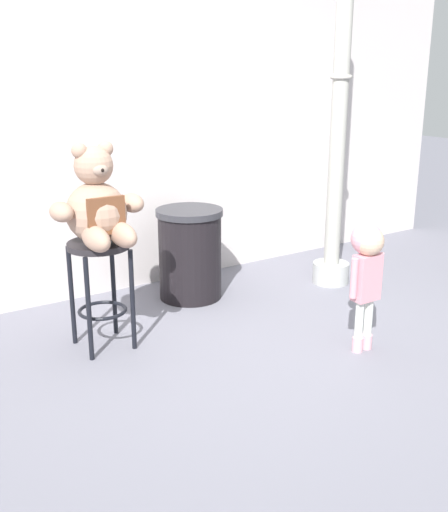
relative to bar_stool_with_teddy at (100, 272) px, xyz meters
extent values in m
plane|color=slate|center=(0.79, -0.74, -0.53)|extent=(24.00, 24.00, 0.00)
cube|color=beige|center=(0.79, 1.12, 1.13)|extent=(7.01, 0.30, 3.32)
cylinder|color=black|center=(0.00, 0.00, 0.19)|extent=(0.41, 0.41, 0.04)
cylinder|color=black|center=(-0.15, -0.15, -0.18)|extent=(0.03, 0.03, 0.69)
cylinder|color=black|center=(0.15, -0.15, -0.18)|extent=(0.03, 0.03, 0.69)
cylinder|color=black|center=(-0.15, 0.15, -0.18)|extent=(0.03, 0.03, 0.69)
cylinder|color=black|center=(0.15, 0.15, -0.18)|extent=(0.03, 0.03, 0.69)
torus|color=black|center=(0.00, 0.00, -0.27)|extent=(0.33, 0.33, 0.02)
sphere|color=tan|center=(0.00, 0.00, 0.40)|extent=(0.39, 0.39, 0.39)
cube|color=brown|center=(0.00, -0.16, 0.41)|extent=(0.24, 0.03, 0.24)
sphere|color=tan|center=(0.00, 0.00, 0.70)|extent=(0.25, 0.25, 0.25)
ellipsoid|color=gray|center=(0.00, -0.10, 0.69)|extent=(0.10, 0.08, 0.07)
sphere|color=black|center=(0.00, -0.13, 0.69)|extent=(0.03, 0.03, 0.03)
sphere|color=tan|center=(-0.09, 0.00, 0.80)|extent=(0.10, 0.10, 0.10)
sphere|color=tan|center=(0.09, 0.00, 0.80)|extent=(0.10, 0.10, 0.10)
ellipsoid|color=tan|center=(-0.24, -0.03, 0.44)|extent=(0.14, 0.22, 0.12)
ellipsoid|color=tan|center=(0.24, -0.03, 0.44)|extent=(0.14, 0.22, 0.12)
ellipsoid|color=tan|center=(-0.09, -0.19, 0.28)|extent=(0.13, 0.33, 0.16)
ellipsoid|color=tan|center=(0.09, -0.19, 0.28)|extent=(0.13, 0.33, 0.16)
cylinder|color=#DDA0AD|center=(1.37, -1.02, -0.48)|extent=(0.07, 0.07, 0.10)
cylinder|color=silver|center=(1.37, -1.02, -0.30)|extent=(0.05, 0.05, 0.26)
cylinder|color=#DDA0AD|center=(1.46, -1.02, -0.48)|extent=(0.07, 0.07, 0.10)
cylinder|color=silver|center=(1.46, -1.02, -0.30)|extent=(0.05, 0.05, 0.26)
cube|color=pink|center=(1.41, -1.02, -0.01)|extent=(0.18, 0.10, 0.31)
cylinder|color=pink|center=(1.30, -1.02, 0.00)|extent=(0.04, 0.04, 0.26)
cylinder|color=pink|center=(1.53, -1.02, 0.00)|extent=(0.04, 0.04, 0.26)
sphere|color=#D8B293|center=(1.41, -1.02, 0.23)|extent=(0.19, 0.19, 0.19)
sphere|color=pink|center=(1.41, -1.00, 0.24)|extent=(0.20, 0.20, 0.20)
cylinder|color=black|center=(0.97, 0.48, -0.18)|extent=(0.51, 0.51, 0.69)
cylinder|color=#2D2D33|center=(0.97, 0.48, 0.19)|extent=(0.54, 0.54, 0.05)
cylinder|color=#A7A9A7|center=(2.18, 0.11, -0.44)|extent=(0.32, 0.32, 0.18)
cylinder|color=#A4A299|center=(2.18, 0.11, 1.07)|extent=(0.13, 0.13, 2.84)
torus|color=#ADA89E|center=(2.18, 0.11, 1.22)|extent=(0.18, 0.18, 0.04)
camera|label=1|loc=(-1.45, -3.65, 1.29)|focal=43.25mm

